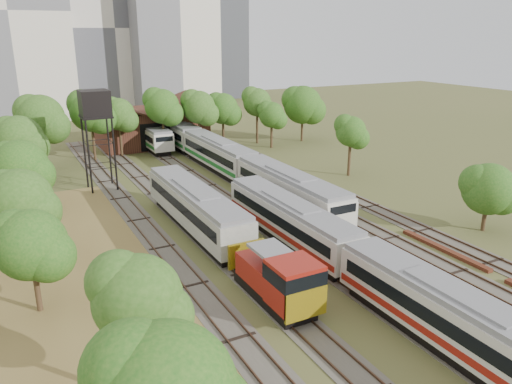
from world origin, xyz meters
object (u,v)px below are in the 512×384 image
railcar_red_set (356,261)px  water_tower (95,106)px  railcar_green_set (219,155)px  shunter_locomotive (280,280)px

railcar_red_set → water_tower: 34.44m
railcar_green_set → water_tower: (-14.94, -0.99, 7.27)m
shunter_locomotive → water_tower: size_ratio=0.73×
railcar_red_set → shunter_locomotive: shunter_locomotive is taller
railcar_red_set → shunter_locomotive: 6.00m
railcar_green_set → shunter_locomotive: (-10.00, -32.68, -0.24)m
shunter_locomotive → water_tower: water_tower is taller
shunter_locomotive → railcar_red_set: bearing=-1.1°
railcar_red_set → railcar_green_set: (4.00, 32.80, 0.16)m
railcar_green_set → shunter_locomotive: railcar_green_set is taller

